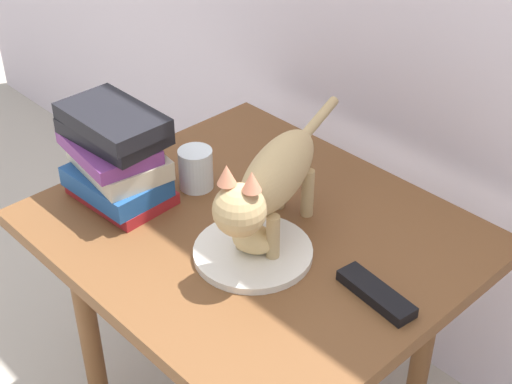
{
  "coord_description": "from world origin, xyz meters",
  "views": [
    {
      "loc": [
        0.81,
        -0.77,
        1.4
      ],
      "look_at": [
        0.0,
        0.0,
        0.64
      ],
      "focal_mm": 52.05,
      "sensor_mm": 36.0,
      "label": 1
    }
  ],
  "objects_px": {
    "book_stack": "(116,156)",
    "tv_remote": "(376,293)",
    "side_table": "(256,257)",
    "cat": "(271,181)",
    "bread_roll": "(254,239)",
    "candle_jar": "(196,171)",
    "plate": "(253,252)"
  },
  "relations": [
    {
      "from": "cat",
      "to": "tv_remote",
      "type": "distance_m",
      "value": 0.26
    },
    {
      "from": "book_stack",
      "to": "candle_jar",
      "type": "height_order",
      "value": "book_stack"
    },
    {
      "from": "cat",
      "to": "book_stack",
      "type": "xyz_separation_m",
      "value": [
        -0.31,
        -0.12,
        -0.03
      ]
    },
    {
      "from": "bread_roll",
      "to": "tv_remote",
      "type": "height_order",
      "value": "bread_roll"
    },
    {
      "from": "cat",
      "to": "candle_jar",
      "type": "bearing_deg",
      "value": 175.91
    },
    {
      "from": "bread_roll",
      "to": "tv_remote",
      "type": "distance_m",
      "value": 0.23
    },
    {
      "from": "side_table",
      "to": "candle_jar",
      "type": "bearing_deg",
      "value": 177.79
    },
    {
      "from": "plate",
      "to": "tv_remote",
      "type": "distance_m",
      "value": 0.23
    },
    {
      "from": "plate",
      "to": "bread_roll",
      "type": "xyz_separation_m",
      "value": [
        0.0,
        -0.0,
        0.03
      ]
    },
    {
      "from": "tv_remote",
      "to": "bread_roll",
      "type": "bearing_deg",
      "value": -155.09
    },
    {
      "from": "bread_roll",
      "to": "plate",
      "type": "bearing_deg",
      "value": 168.78
    },
    {
      "from": "book_stack",
      "to": "tv_remote",
      "type": "relative_size",
      "value": 1.47
    },
    {
      "from": "side_table",
      "to": "cat",
      "type": "xyz_separation_m",
      "value": [
        0.05,
        -0.01,
        0.21
      ]
    },
    {
      "from": "bread_roll",
      "to": "tv_remote",
      "type": "bearing_deg",
      "value": 18.04
    },
    {
      "from": "plate",
      "to": "book_stack",
      "type": "xyz_separation_m",
      "value": [
        -0.32,
        -0.07,
        0.09
      ]
    },
    {
      "from": "tv_remote",
      "to": "plate",
      "type": "bearing_deg",
      "value": -155.53
    },
    {
      "from": "side_table",
      "to": "book_stack",
      "type": "xyz_separation_m",
      "value": [
        -0.26,
        -0.13,
        0.17
      ]
    },
    {
      "from": "bread_roll",
      "to": "candle_jar",
      "type": "xyz_separation_m",
      "value": [
        -0.25,
        0.07,
        -0.0
      ]
    },
    {
      "from": "side_table",
      "to": "plate",
      "type": "height_order",
      "value": "plate"
    },
    {
      "from": "side_table",
      "to": "bread_roll",
      "type": "xyz_separation_m",
      "value": [
        0.06,
        -0.06,
        0.11
      ]
    },
    {
      "from": "bread_roll",
      "to": "tv_remote",
      "type": "relative_size",
      "value": 0.53
    },
    {
      "from": "cat",
      "to": "plate",
      "type": "bearing_deg",
      "value": -79.56
    },
    {
      "from": "book_stack",
      "to": "side_table",
      "type": "bearing_deg",
      "value": 26.66
    },
    {
      "from": "bread_roll",
      "to": "side_table",
      "type": "bearing_deg",
      "value": 134.15
    },
    {
      "from": "bread_roll",
      "to": "cat",
      "type": "xyz_separation_m",
      "value": [
        -0.01,
        0.05,
        0.09
      ]
    },
    {
      "from": "bread_roll",
      "to": "book_stack",
      "type": "xyz_separation_m",
      "value": [
        -0.32,
        -0.07,
        0.06
      ]
    },
    {
      "from": "plate",
      "to": "side_table",
      "type": "bearing_deg",
      "value": 132.74
    },
    {
      "from": "side_table",
      "to": "book_stack",
      "type": "distance_m",
      "value": 0.34
    },
    {
      "from": "cat",
      "to": "side_table",
      "type": "bearing_deg",
      "value": 168.76
    },
    {
      "from": "side_table",
      "to": "bread_roll",
      "type": "bearing_deg",
      "value": -45.85
    },
    {
      "from": "book_stack",
      "to": "tv_remote",
      "type": "xyz_separation_m",
      "value": [
        0.54,
        0.14,
        -0.09
      ]
    },
    {
      "from": "plate",
      "to": "tv_remote",
      "type": "height_order",
      "value": "tv_remote"
    }
  ]
}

